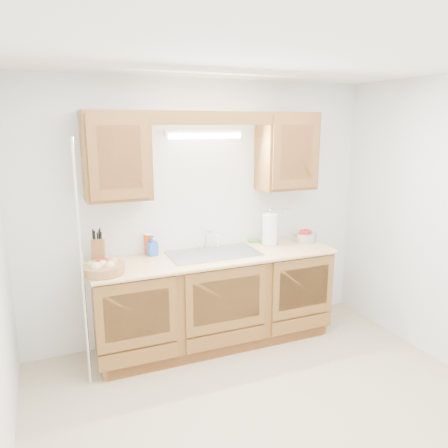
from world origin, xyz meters
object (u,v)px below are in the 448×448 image
fruit_basket (103,267)px  paper_towel (270,230)px  apple_bowl (305,236)px  knife_block (98,251)px

fruit_basket → paper_towel: 1.69m
fruit_basket → paper_towel: size_ratio=0.97×
paper_towel → apple_bowl: paper_towel is taller
paper_towel → apple_bowl: bearing=-4.0°
paper_towel → knife_block: bearing=178.6°
fruit_basket → apple_bowl: bearing=5.7°
knife_block → apple_bowl: size_ratio=1.01×
knife_block → paper_towel: size_ratio=0.85×
knife_block → paper_towel: bearing=9.3°
paper_towel → apple_bowl: 0.41m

